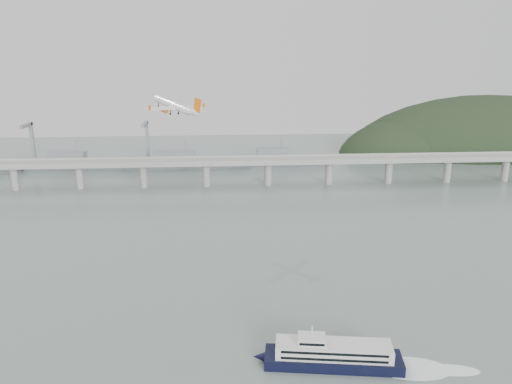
{
  "coord_description": "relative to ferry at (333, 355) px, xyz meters",
  "views": [
    {
      "loc": [
        -17.34,
        -191.31,
        106.85
      ],
      "look_at": [
        0.0,
        55.0,
        36.0
      ],
      "focal_mm": 35.0,
      "sensor_mm": 36.0,
      "label": 1
    }
  ],
  "objects": [
    {
      "name": "ground",
      "position": [
        -20.26,
        41.85,
        -4.04
      ],
      "size": [
        900.0,
        900.0,
        0.0
      ],
      "primitive_type": "plane",
      "color": "slate",
      "rests_on": "ground"
    },
    {
      "name": "headland",
      "position": [
        264.92,
        373.6,
        -23.38
      ],
      "size": [
        365.0,
        155.0,
        156.0
      ],
      "color": "black",
      "rests_on": "ground"
    },
    {
      "name": "ferry",
      "position": [
        0.0,
        0.0,
        0.0
      ],
      "size": [
        78.72,
        21.91,
        14.89
      ],
      "rotation": [
        0.0,
        0.0,
        -0.15
      ],
      "color": "black",
      "rests_on": "ground"
    },
    {
      "name": "airliner",
      "position": [
        -60.83,
        110.45,
        74.7
      ],
      "size": [
        30.98,
        31.83,
        10.53
      ],
      "rotation": [
        0.05,
        -0.19,
        2.33
      ],
      "color": "white",
      "rests_on": "ground"
    },
    {
      "name": "distant_fleet",
      "position": [
        -175.62,
        306.93,
        2.18
      ],
      "size": [
        453.0,
        60.9,
        40.0
      ],
      "color": "slate",
      "rests_on": "ground"
    },
    {
      "name": "bridge",
      "position": [
        -21.41,
        241.85,
        13.61
      ],
      "size": [
        800.0,
        22.0,
        23.9
      ],
      "color": "gray",
      "rests_on": "ground"
    }
  ]
}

